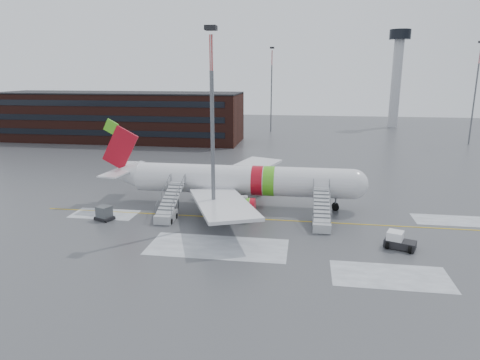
% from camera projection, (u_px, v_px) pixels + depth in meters
% --- Properties ---
extents(ground, '(260.00, 260.00, 0.00)m').
position_uv_depth(ground, '(283.00, 218.00, 51.71)').
color(ground, '#494C4F').
rests_on(ground, ground).
extents(airliner, '(35.03, 32.97, 11.18)m').
position_uv_depth(airliner, '(235.00, 180.00, 55.66)').
color(airliner, silver).
rests_on(airliner, ground).
extents(airstair_fwd, '(2.05, 7.70, 3.48)m').
position_uv_depth(airstair_fwd, '(321.00, 218.00, 48.34)').
color(airstair_fwd, '#A6A9AD').
rests_on(airstair_fwd, ground).
extents(airstair_aft, '(2.05, 7.70, 3.48)m').
position_uv_depth(airstair_aft, '(168.00, 210.00, 51.01)').
color(airstair_aft, '#A4A7AB').
rests_on(airstair_aft, ground).
extents(pushback_tug, '(3.32, 2.93, 1.69)m').
position_uv_depth(pushback_tug, '(398.00, 241.00, 42.58)').
color(pushback_tug, black).
rests_on(pushback_tug, ground).
extents(uld_container, '(2.47, 2.17, 1.68)m').
position_uv_depth(uld_container, '(104.00, 213.00, 50.79)').
color(uld_container, black).
rests_on(uld_container, ground).
extents(baggage_tractor, '(2.28, 1.22, 1.15)m').
position_uv_depth(baggage_tractor, '(168.00, 211.00, 52.80)').
color(baggage_tractor, black).
rests_on(baggage_tractor, ground).
extents(light_mast_near, '(1.20, 1.20, 21.80)m').
position_uv_depth(light_mast_near, '(212.00, 126.00, 46.66)').
color(light_mast_near, '#595B60').
rests_on(light_mast_near, ground).
extents(terminal_building, '(62.00, 16.11, 12.30)m').
position_uv_depth(terminal_building, '(120.00, 116.00, 109.55)').
color(terminal_building, '#3F1E16').
rests_on(terminal_building, ground).
extents(control_tower, '(6.40, 6.40, 30.00)m').
position_uv_depth(control_tower, '(397.00, 67.00, 133.78)').
color(control_tower, '#B2B5BA').
rests_on(control_tower, ground).
extents(light_mast_far_ne, '(1.20, 1.20, 24.25)m').
position_uv_depth(light_mast_far_ne, '(476.00, 87.00, 101.57)').
color(light_mast_far_ne, '#595B60').
rests_on(light_mast_far_ne, ground).
extents(light_mast_far_n, '(1.20, 1.20, 24.25)m').
position_uv_depth(light_mast_far_n, '(272.00, 84.00, 124.29)').
color(light_mast_far_n, '#595B60').
rests_on(light_mast_far_n, ground).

